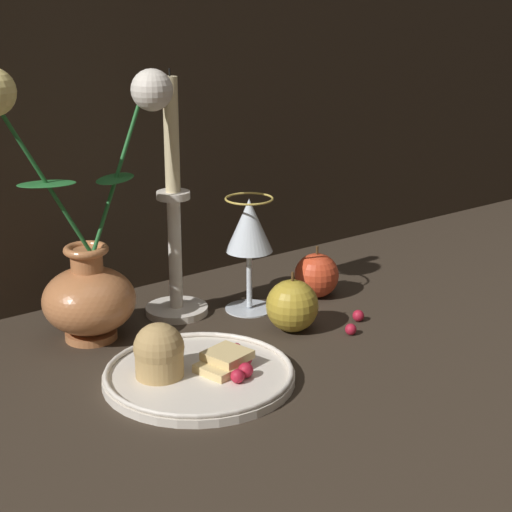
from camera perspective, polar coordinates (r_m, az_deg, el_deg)
ground_plane at (r=1.11m, az=-4.42°, el=-5.87°), size 2.40×2.40×0.00m
vase at (r=1.10m, az=-11.28°, el=-0.40°), size 0.25×0.12×0.36m
plate_with_pastries at (r=1.00m, az=-4.41°, el=-7.48°), size 0.22×0.22×0.07m
wine_glass at (r=1.18m, az=-0.46°, el=1.71°), size 0.07×0.07×0.16m
candlestick at (r=1.17m, az=-5.45°, el=1.36°), size 0.09×0.09×0.34m
apple_beside_vase at (r=1.13m, az=2.43°, el=-3.33°), size 0.07×0.07×0.08m
apple_near_glass at (r=1.25m, az=4.06°, el=-1.29°), size 0.07×0.07×0.08m
berry_near_plate at (r=1.18m, az=6.84°, el=-3.97°), size 0.02×0.02×0.02m
berry_front_center at (r=1.13m, az=6.34°, el=-4.88°), size 0.02×0.02×0.02m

